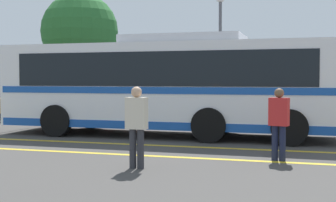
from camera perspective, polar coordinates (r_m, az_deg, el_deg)
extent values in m
plane|color=#423F3D|center=(14.87, 3.80, -4.28)|extent=(220.00, 220.00, 0.00)
cube|color=gold|center=(12.86, -2.75, -5.36)|extent=(30.58, 0.20, 0.01)
cube|color=gold|center=(11.29, -5.57, -6.50)|extent=(30.58, 0.20, 0.01)
cube|color=#99999E|center=(19.96, 4.18, -2.28)|extent=(38.58, 0.36, 0.15)
cube|color=white|center=(14.83, 0.00, 1.94)|extent=(10.61, 2.72, 2.58)
cube|color=black|center=(14.83, 0.00, 3.84)|extent=(9.13, 2.74, 1.01)
cube|color=#194CA5|center=(14.83, 0.00, 1.42)|extent=(10.40, 2.75, 0.20)
cube|color=#194CA5|center=(14.89, 0.00, -2.56)|extent=(10.40, 2.74, 0.24)
cube|color=black|center=(17.14, -17.26, 2.11)|extent=(0.07, 2.29, 1.89)
cube|color=black|center=(17.17, -17.31, 5.73)|extent=(0.06, 1.82, 0.24)
cube|color=silver|center=(14.74, 1.99, 7.45)|extent=(3.73, 2.12, 0.26)
cube|color=black|center=(17.35, -17.97, -1.58)|extent=(0.06, 1.95, 0.04)
cube|color=black|center=(17.36, -17.96, -2.24)|extent=(0.06, 1.95, 0.04)
cylinder|color=black|center=(15.06, -13.45, -2.35)|extent=(1.00, 0.29, 1.00)
cylinder|color=black|center=(17.25, -9.27, -1.68)|extent=(1.00, 0.29, 1.00)
cylinder|color=black|center=(13.29, 5.00, -2.95)|extent=(1.00, 0.29, 1.00)
cylinder|color=black|center=(15.73, 6.87, -2.08)|extent=(1.00, 0.29, 1.00)
cylinder|color=black|center=(13.02, 14.63, -3.15)|extent=(1.00, 0.29, 1.00)
cylinder|color=black|center=(15.50, 14.99, -2.22)|extent=(1.00, 0.29, 1.00)
cylinder|color=black|center=(23.24, -19.72, -1.17)|extent=(0.61, 0.23, 0.60)
cube|color=maroon|center=(19.51, -8.37, -0.76)|extent=(4.94, 2.04, 0.68)
cube|color=black|center=(19.52, -8.72, 1.11)|extent=(2.13, 1.64, 0.60)
cylinder|color=black|center=(19.83, -3.49, -1.66)|extent=(0.61, 0.24, 0.60)
cylinder|color=black|center=(18.28, -4.86, -2.03)|extent=(0.61, 0.24, 0.60)
cylinder|color=black|center=(20.84, -11.44, -1.50)|extent=(0.61, 0.24, 0.60)
cylinder|color=black|center=(19.38, -13.37, -1.83)|extent=(0.61, 0.24, 0.60)
cube|color=navy|center=(17.92, 12.16, -1.17)|extent=(4.17, 2.08, 0.63)
cube|color=black|center=(17.89, 11.85, 0.75)|extent=(1.82, 1.69, 0.57)
cylinder|color=black|center=(18.84, 15.95, -1.99)|extent=(0.61, 0.25, 0.60)
cylinder|color=black|center=(17.16, 16.36, -2.44)|extent=(0.61, 0.25, 0.60)
cylinder|color=black|center=(18.82, 8.31, -1.92)|extent=(0.61, 0.25, 0.60)
cylinder|color=black|center=(17.14, 7.97, -2.37)|extent=(0.61, 0.25, 0.60)
cylinder|color=#2D2D33|center=(9.52, -4.31, -5.79)|extent=(0.14, 0.14, 0.80)
cylinder|color=#2D2D33|center=(9.45, -3.37, -5.86)|extent=(0.14, 0.14, 0.80)
cube|color=beige|center=(9.41, -3.85, -1.49)|extent=(0.44, 0.25, 0.64)
sphere|color=tan|center=(9.38, -3.86, 1.11)|extent=(0.22, 0.22, 0.22)
cylinder|color=#191E38|center=(10.65, 12.89, -5.01)|extent=(0.14, 0.14, 0.78)
cylinder|color=#191E38|center=(10.61, 13.78, -5.06)|extent=(0.14, 0.14, 0.78)
cube|color=red|center=(10.56, 13.38, -1.29)|extent=(0.46, 0.31, 0.62)
sphere|color=brown|center=(10.54, 13.40, 0.95)|extent=(0.21, 0.21, 0.21)
cylinder|color=#59595E|center=(21.24, 6.36, 4.89)|extent=(0.14, 0.14, 5.24)
cylinder|color=#513823|center=(27.33, -10.65, 1.89)|extent=(0.28, 0.28, 2.88)
sphere|color=#28662D|center=(27.46, -10.70, 8.33)|extent=(4.38, 4.38, 4.38)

